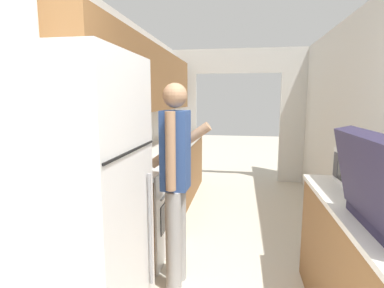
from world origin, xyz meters
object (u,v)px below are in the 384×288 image
at_px(refrigerator, 70,218).
at_px(microwave, 371,171).
at_px(person, 176,180).
at_px(range_oven, 138,210).

height_order(refrigerator, microwave, refrigerator).
bearing_deg(microwave, refrigerator, -155.89).
bearing_deg(refrigerator, person, 62.81).
distance_m(refrigerator, microwave, 2.08).
xyz_separation_m(refrigerator, person, (0.43, 0.84, 0.01)).
height_order(range_oven, microwave, microwave).
xyz_separation_m(refrigerator, range_oven, (-0.07, 1.29, -0.44)).
bearing_deg(microwave, range_oven, 167.38).
bearing_deg(person, refrigerator, 155.08).
relative_size(refrigerator, range_oven, 1.72).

